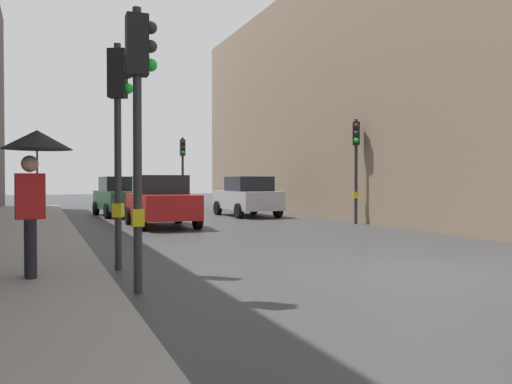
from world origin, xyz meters
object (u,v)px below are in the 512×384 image
object	(u,v)px
traffic_light_far_median	(183,160)
traffic_light_near_right	(119,114)
car_silver_hatchback	(247,196)
traffic_light_mid_street	(356,152)
car_red_sedan	(161,201)
traffic_light_near_left	(139,97)
car_green_estate	(122,196)
pedestrian_with_umbrella	(35,162)

from	to	relation	value
traffic_light_far_median	traffic_light_near_right	distance (m)	18.80
traffic_light_far_median	car_silver_hatchback	size ratio (longest dim) A/B	0.90
traffic_light_near_right	traffic_light_mid_street	distance (m)	11.95
traffic_light_near_right	car_red_sedan	world-z (taller)	traffic_light_near_right
traffic_light_far_median	traffic_light_near_left	xyz separation A→B (m)	(-5.60, -20.00, 0.09)
traffic_light_far_median	traffic_light_near_left	distance (m)	20.76
traffic_light_near_right	traffic_light_mid_street	xyz separation A→B (m)	(9.41, 7.36, -0.09)
traffic_light_far_median	car_red_sedan	size ratio (longest dim) A/B	0.91
car_red_sedan	car_green_estate	world-z (taller)	same
car_silver_hatchback	pedestrian_with_umbrella	xyz separation A→B (m)	(-8.62, -14.08, 0.96)
traffic_light_near_left	pedestrian_with_umbrella	xyz separation A→B (m)	(-1.35, 0.87, -0.89)
traffic_light_far_median	car_green_estate	bearing A→B (deg)	-140.10
traffic_light_mid_street	car_green_estate	xyz separation A→B (m)	(-7.33, 7.65, -1.75)
traffic_light_mid_street	car_green_estate	world-z (taller)	traffic_light_mid_street
traffic_light_mid_street	traffic_light_near_left	size ratio (longest dim) A/B	0.96
car_red_sedan	pedestrian_with_umbrella	size ratio (longest dim) A/B	1.96
car_red_sedan	car_green_estate	xyz separation A→B (m)	(-0.48, 6.19, 0.00)
traffic_light_far_median	pedestrian_with_umbrella	xyz separation A→B (m)	(-6.95, -19.12, -0.80)
traffic_light_near_right	traffic_light_mid_street	size ratio (longest dim) A/B	1.03
traffic_light_mid_street	pedestrian_with_umbrella	bearing A→B (deg)	-141.60
traffic_light_far_median	traffic_light_near_left	world-z (taller)	traffic_light_near_left
traffic_light_near_right	traffic_light_mid_street	world-z (taller)	traffic_light_near_right
car_red_sedan	car_silver_hatchback	bearing A→B (deg)	40.99
traffic_light_near_right	car_green_estate	bearing A→B (deg)	82.10
pedestrian_with_umbrella	traffic_light_near_right	bearing A→B (deg)	40.98
traffic_light_near_right	car_silver_hatchback	bearing A→B (deg)	60.60
traffic_light_far_median	car_green_estate	world-z (taller)	traffic_light_far_median
traffic_light_mid_street	traffic_light_far_median	bearing A→B (deg)	109.81
car_green_estate	car_silver_hatchback	xyz separation A→B (m)	(5.19, -2.10, 0.00)
traffic_light_far_median	traffic_light_near_right	bearing A→B (deg)	-107.32
traffic_light_mid_street	pedestrian_with_umbrella	xyz separation A→B (m)	(-10.77, -8.53, -0.79)
traffic_light_near_left	car_silver_hatchback	size ratio (longest dim) A/B	0.93
traffic_light_mid_street	car_red_sedan	distance (m)	7.22
car_green_estate	car_red_sedan	bearing A→B (deg)	-85.54
traffic_light_mid_street	car_red_sedan	xyz separation A→B (m)	(-6.85, 1.46, -1.75)
traffic_light_far_median	traffic_light_mid_street	size ratio (longest dim) A/B	1.00
traffic_light_near_left	pedestrian_with_umbrella	world-z (taller)	traffic_light_near_left
traffic_light_near_left	car_silver_hatchback	distance (m)	16.73
car_red_sedan	car_green_estate	distance (m)	6.21
pedestrian_with_umbrella	car_green_estate	bearing A→B (deg)	78.02
traffic_light_far_median	pedestrian_with_umbrella	bearing A→B (deg)	-109.97
car_silver_hatchback	traffic_light_far_median	bearing A→B (deg)	108.34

